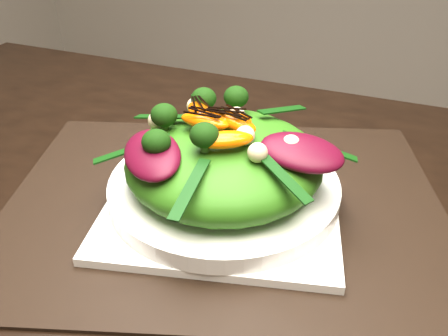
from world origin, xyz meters
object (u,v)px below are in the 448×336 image
at_px(plate_base, 224,197).
at_px(salad_bowl, 224,186).
at_px(lettuce_mound, 224,161).
at_px(dining_table, 328,303).
at_px(placemat, 224,202).
at_px(orange_segment, 214,113).

xyz_separation_m(plate_base, salad_bowl, (-0.00, 0.00, 0.01)).
distance_m(salad_bowl, lettuce_mound, 0.03).
distance_m(dining_table, placemat, 0.16).
xyz_separation_m(placemat, plate_base, (0.00, 0.00, 0.01)).
distance_m(plate_base, orange_segment, 0.10).
relative_size(plate_base, orange_segment, 4.53).
relative_size(dining_table, orange_segment, 29.00).
bearing_deg(plate_base, placemat, -165.96).
distance_m(placemat, orange_segment, 0.10).
xyz_separation_m(salad_bowl, orange_segment, (-0.02, 0.03, 0.07)).
distance_m(dining_table, orange_segment, 0.23).
bearing_deg(dining_table, salad_bowl, 149.02).
xyz_separation_m(dining_table, salad_bowl, (-0.14, 0.08, 0.04)).
height_order(placemat, lettuce_mound, lettuce_mound).
bearing_deg(plate_base, dining_table, -30.98).
bearing_deg(lettuce_mound, plate_base, 0.00).
distance_m(plate_base, salad_bowl, 0.01).
distance_m(dining_table, plate_base, 0.16).
xyz_separation_m(plate_base, lettuce_mound, (-0.00, 0.00, 0.05)).
relative_size(salad_bowl, lettuce_mound, 1.20).
bearing_deg(salad_bowl, dining_table, -30.98).
bearing_deg(dining_table, lettuce_mound, 149.02).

